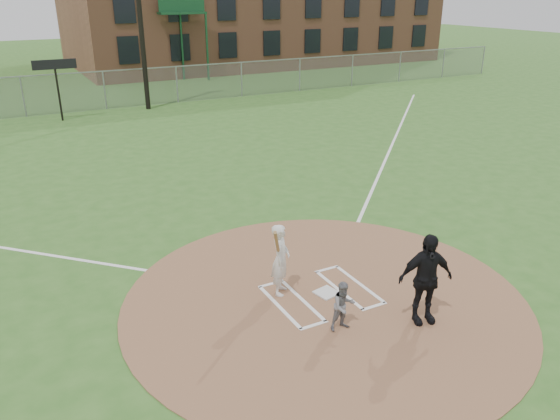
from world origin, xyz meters
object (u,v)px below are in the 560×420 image
catcher (343,306)px  batter_at_plate (281,259)px  home_plate (327,293)px  umpire (425,279)px

catcher → batter_at_plate: batter_at_plate is taller
home_plate → catcher: bearing=-109.2°
umpire → batter_at_plate: size_ratio=1.04×
batter_at_plate → catcher: bearing=-76.5°
home_plate → batter_at_plate: size_ratio=0.25×
home_plate → batter_at_plate: (-0.85, 0.50, 0.78)m
batter_at_plate → home_plate: bearing=-30.4°
home_plate → batter_at_plate: bearing=149.6°
umpire → batter_at_plate: 2.95m
umpire → batter_at_plate: bearing=147.3°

